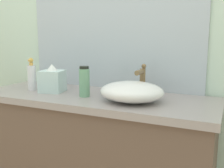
{
  "coord_description": "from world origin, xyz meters",
  "views": [
    {
      "loc": [
        0.75,
        -0.93,
        1.21
      ],
      "look_at": [
        0.14,
        0.41,
        0.95
      ],
      "focal_mm": 42.68,
      "sensor_mm": 36.0,
      "label": 1
    }
  ],
  "objects_px": {
    "soap_dispenser": "(32,76)",
    "sink_basin": "(132,92)",
    "lotion_bottle": "(84,82)",
    "tissue_box": "(52,80)"
  },
  "relations": [
    {
      "from": "soap_dispenser",
      "to": "sink_basin",
      "type": "bearing_deg",
      "value": -1.83
    },
    {
      "from": "sink_basin",
      "to": "tissue_box",
      "type": "relative_size",
      "value": 1.98
    },
    {
      "from": "sink_basin",
      "to": "lotion_bottle",
      "type": "relative_size",
      "value": 1.96
    },
    {
      "from": "soap_dispenser",
      "to": "tissue_box",
      "type": "height_order",
      "value": "soap_dispenser"
    },
    {
      "from": "sink_basin",
      "to": "tissue_box",
      "type": "distance_m",
      "value": 0.54
    },
    {
      "from": "sink_basin",
      "to": "lotion_bottle",
      "type": "height_order",
      "value": "lotion_bottle"
    },
    {
      "from": "soap_dispenser",
      "to": "lotion_bottle",
      "type": "height_order",
      "value": "soap_dispenser"
    },
    {
      "from": "soap_dispenser",
      "to": "lotion_bottle",
      "type": "xyz_separation_m",
      "value": [
        0.41,
        -0.02,
        -0.0
      ]
    },
    {
      "from": "soap_dispenser",
      "to": "tissue_box",
      "type": "xyz_separation_m",
      "value": [
        0.15,
        0.01,
        -0.02
      ]
    },
    {
      "from": "lotion_bottle",
      "to": "tissue_box",
      "type": "height_order",
      "value": "lotion_bottle"
    }
  ]
}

